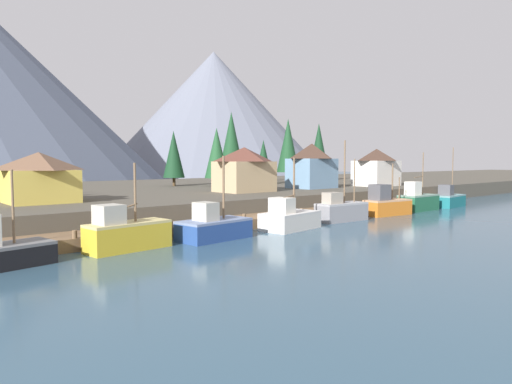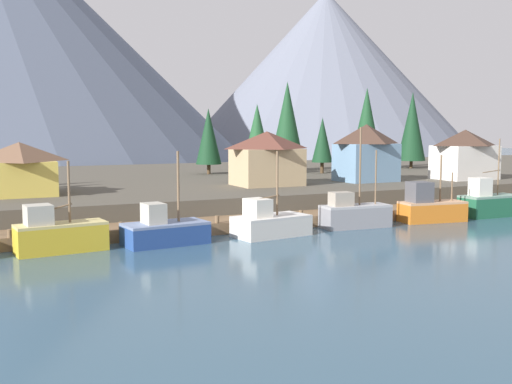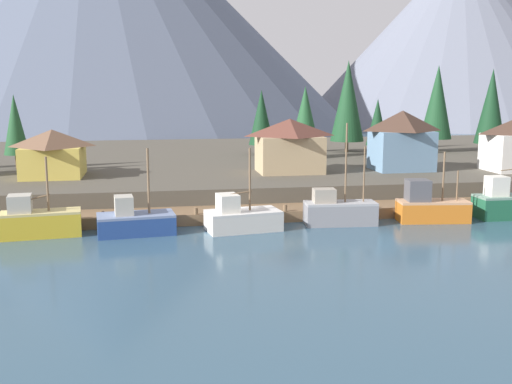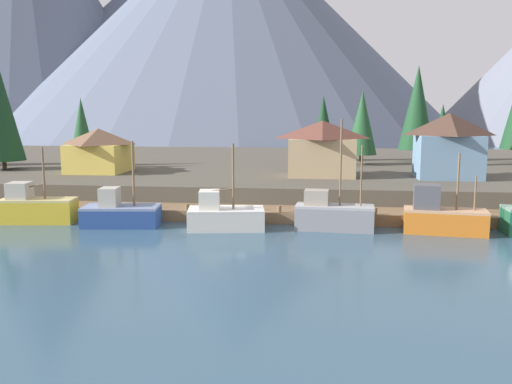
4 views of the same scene
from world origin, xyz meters
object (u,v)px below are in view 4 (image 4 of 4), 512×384
object	(u,v)px
fishing_boat_grey	(333,215)
house_tan	(322,148)
conifer_back_left	(82,125)
conifer_near_left	(362,123)
conifer_mid_left	(1,112)
house_yellow	(99,150)
conifer_near_right	(417,108)
fishing_boat_white	(224,216)
conifer_far_left	(442,129)
conifer_mid_right	(323,124)
fishing_boat_blue	(120,213)
fishing_boat_orange	(441,216)
fishing_boat_yellow	(36,208)
house_blue	(449,145)

from	to	relation	value
fishing_boat_grey	house_tan	xyz separation A→B (m)	(-0.92, 15.79, 4.37)
house_tan	conifer_back_left	size ratio (longest dim) A/B	0.85
conifer_near_left	conifer_mid_left	distance (m)	44.86
fishing_boat_grey	house_yellow	size ratio (longest dim) A/B	1.28
conifer_back_left	conifer_mid_left	bearing A→B (deg)	-142.84
conifer_mid_left	conifer_back_left	bearing A→B (deg)	37.16
conifer_mid_left	conifer_near_right	bearing A→B (deg)	18.87
fishing_boat_white	conifer_mid_left	bearing A→B (deg)	139.38
conifer_far_left	conifer_back_left	bearing A→B (deg)	-173.39
house_yellow	conifer_mid_right	bearing A→B (deg)	34.20
fishing_boat_white	conifer_mid_right	distance (m)	36.66
fishing_boat_blue	fishing_boat_white	xyz separation A→B (m)	(8.87, -0.20, 0.02)
fishing_boat_orange	conifer_mid_left	xyz separation A→B (m)	(-47.67, 18.27, 8.00)
fishing_boat_white	house_yellow	world-z (taller)	house_yellow
conifer_mid_left	conifer_far_left	world-z (taller)	conifer_mid_left
fishing_boat_white	conifer_mid_right	size ratio (longest dim) A/B	0.76
fishing_boat_yellow	conifer_mid_right	xyz separation A→B (m)	(24.54, 34.56, 6.46)
house_yellow	conifer_far_left	distance (m)	42.82
house_yellow	conifer_mid_right	size ratio (longest dim) A/B	0.77
fishing_boat_yellow	house_yellow	distance (m)	17.49
fishing_boat_grey	conifer_near_left	size ratio (longest dim) A/B	0.93
conifer_near_right	conifer_mid_left	xyz separation A→B (m)	(-51.43, -17.58, -0.60)
conifer_near_right	conifer_back_left	bearing A→B (deg)	-164.83
fishing_boat_white	conifer_mid_left	xyz separation A→B (m)	(-30.40, 18.81, 8.28)
conifer_near_right	conifer_mid_right	world-z (taller)	conifer_near_right
conifer_mid_right	fishing_boat_white	bearing A→B (deg)	-102.80
conifer_mid_left	conifer_far_left	distance (m)	54.73
house_tan	conifer_back_left	xyz separation A→B (m)	(-30.80, 7.94, 2.11)
fishing_boat_grey	conifer_mid_left	size ratio (longest dim) A/B	0.71
house_blue	conifer_far_left	bearing A→B (deg)	81.13
fishing_boat_yellow	house_blue	bearing A→B (deg)	16.39
house_blue	house_yellow	distance (m)	38.91
fishing_boat_white	conifer_mid_left	size ratio (longest dim) A/B	0.55
fishing_boat_blue	conifer_near_right	world-z (taller)	conifer_near_right
fishing_boat_grey	conifer_back_left	world-z (taller)	conifer_back_left
fishing_boat_grey	conifer_far_left	xyz separation A→B (m)	(14.37, 29.07, 6.01)
conifer_back_left	conifer_far_left	size ratio (longest dim) A/B	1.10
conifer_far_left	house_yellow	bearing A→B (deg)	-163.42
conifer_mid_right	conifer_back_left	distance (m)	32.70
house_blue	conifer_mid_left	distance (m)	51.62
fishing_boat_grey	conifer_near_left	bearing A→B (deg)	85.58
fishing_boat_orange	conifer_mid_right	xyz separation A→B (m)	(-9.29, 34.61, 6.40)
fishing_boat_blue	house_tan	xyz separation A→B (m)	(16.75, 16.33, 4.53)
house_yellow	conifer_near_right	bearing A→B (deg)	25.80
fishing_boat_orange	house_yellow	bearing A→B (deg)	161.40
house_blue	conifer_far_left	xyz separation A→B (m)	(2.12, 13.55, 1.22)
fishing_boat_orange	conifer_near_left	distance (m)	30.49
conifer_far_left	fishing_boat_orange	bearing A→B (deg)	-101.38
conifer_near_left	conifer_near_right	world-z (taller)	conifer_near_right
conifer_mid_right	fishing_boat_orange	bearing A→B (deg)	-74.97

